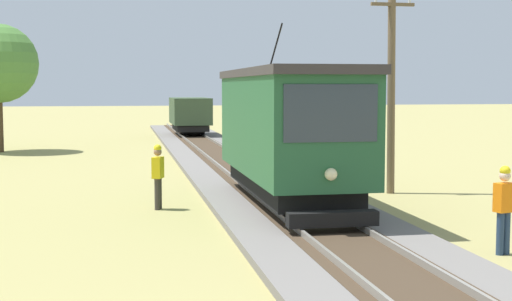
{
  "coord_description": "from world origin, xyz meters",
  "views": [
    {
      "loc": [
        -4.43,
        0.29,
        3.33
      ],
      "look_at": [
        -0.57,
        20.81,
        1.47
      ],
      "focal_mm": 50.17,
      "sensor_mm": 36.0,
      "label": 1
    }
  ],
  "objects_px": {
    "freight_car": "(190,114)",
    "utility_pole_mid": "(391,84)",
    "track_worker": "(504,206)",
    "red_tram": "(288,129)",
    "gravel_pile": "(261,129)",
    "second_worker": "(158,174)"
  },
  "relations": [
    {
      "from": "track_worker",
      "to": "second_worker",
      "type": "bearing_deg",
      "value": 29.43
    },
    {
      "from": "utility_pole_mid",
      "to": "gravel_pile",
      "type": "distance_m",
      "value": 24.9
    },
    {
      "from": "gravel_pile",
      "to": "freight_car",
      "type": "bearing_deg",
      "value": 165.56
    },
    {
      "from": "freight_car",
      "to": "track_worker",
      "type": "xyz_separation_m",
      "value": [
        3.0,
        -34.24,
        -0.57
      ]
    },
    {
      "from": "red_tram",
      "to": "track_worker",
      "type": "xyz_separation_m",
      "value": [
        2.99,
        -5.96,
        -1.21
      ]
    },
    {
      "from": "utility_pole_mid",
      "to": "second_worker",
      "type": "xyz_separation_m",
      "value": [
        -7.34,
        -1.74,
        -2.45
      ]
    },
    {
      "from": "freight_car",
      "to": "gravel_pile",
      "type": "xyz_separation_m",
      "value": [
        4.55,
        -1.17,
        -0.94
      ]
    },
    {
      "from": "freight_car",
      "to": "utility_pole_mid",
      "type": "distance_m",
      "value": 26.26
    },
    {
      "from": "freight_car",
      "to": "utility_pole_mid",
      "type": "xyz_separation_m",
      "value": [
        3.85,
        -25.9,
        1.88
      ]
    },
    {
      "from": "red_tram",
      "to": "track_worker",
      "type": "relative_size",
      "value": 4.79
    },
    {
      "from": "track_worker",
      "to": "second_worker",
      "type": "xyz_separation_m",
      "value": [
        -6.48,
        6.6,
        0.0
      ]
    },
    {
      "from": "track_worker",
      "to": "utility_pole_mid",
      "type": "bearing_deg",
      "value": -20.93
    },
    {
      "from": "gravel_pile",
      "to": "utility_pole_mid",
      "type": "bearing_deg",
      "value": -91.6
    },
    {
      "from": "utility_pole_mid",
      "to": "track_worker",
      "type": "xyz_separation_m",
      "value": [
        -0.86,
        -8.34,
        -2.45
      ]
    },
    {
      "from": "red_tram",
      "to": "track_worker",
      "type": "height_order",
      "value": "red_tram"
    },
    {
      "from": "gravel_pile",
      "to": "track_worker",
      "type": "xyz_separation_m",
      "value": [
        -1.55,
        -33.07,
        0.36
      ]
    },
    {
      "from": "track_worker",
      "to": "red_tram",
      "type": "bearing_deg",
      "value": 11.62
    },
    {
      "from": "red_tram",
      "to": "second_worker",
      "type": "relative_size",
      "value": 4.79
    },
    {
      "from": "red_tram",
      "to": "gravel_pile",
      "type": "xyz_separation_m",
      "value": [
        4.54,
        27.12,
        -1.57
      ]
    },
    {
      "from": "freight_car",
      "to": "second_worker",
      "type": "xyz_separation_m",
      "value": [
        -3.49,
        -27.65,
        -0.57
      ]
    },
    {
      "from": "utility_pole_mid",
      "to": "freight_car",
      "type": "bearing_deg",
      "value": 98.46
    },
    {
      "from": "gravel_pile",
      "to": "track_worker",
      "type": "relative_size",
      "value": 1.48
    }
  ]
}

